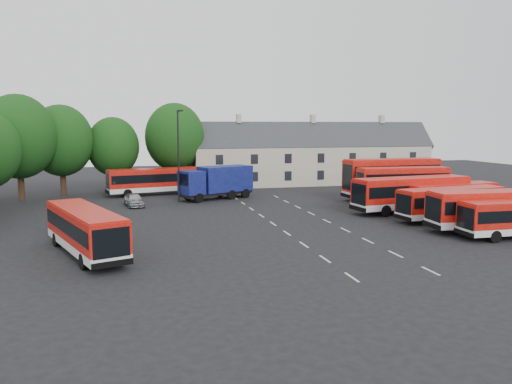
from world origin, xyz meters
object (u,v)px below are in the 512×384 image
Objects in this scene: box_truck at (217,181)px; silver_car at (134,200)px; bus_west at (85,227)px; bus_dd_south at (403,184)px; lamppost at (179,153)px.

silver_car is (-9.43, -3.12, -1.44)m from box_truck.
bus_dd_south is at bearing -86.18° from bus_west.
box_truck is at bearing 13.93° from lamppost.
box_truck is at bearing 8.48° from silver_car.
silver_car is (3.25, 19.84, -1.14)m from bus_west.
lamppost is at bearing 12.22° from silver_car.
box_truck is 5.67m from lamppost.
bus_west is 23.61m from lamppost.
silver_car is 7.15m from lamppost.
silver_car is at bearing -29.35° from bus_west.
silver_car is 0.40× the size of lamppost.
silver_car is at bearing 175.33° from box_truck.
silver_car is at bearing 170.33° from bus_dd_south.
box_truck is at bearing -48.98° from bus_west.
box_truck is (-18.63, 9.09, -0.18)m from bus_dd_south.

